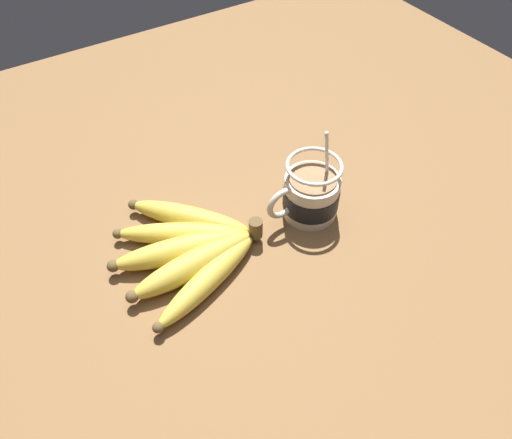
{
  "coord_description": "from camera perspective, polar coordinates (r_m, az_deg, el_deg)",
  "views": [
    {
      "loc": [
        30.08,
        38.56,
        59.04
      ],
      "look_at": [
        4.78,
        -1.71,
        6.79
      ],
      "focal_mm": 35.0,
      "sensor_mm": 36.0,
      "label": 1
    }
  ],
  "objects": [
    {
      "name": "table",
      "position": [
        0.76,
        3.76,
        -2.2
      ],
      "size": [
        138.9,
        138.9,
        2.52
      ],
      "color": "brown",
      "rests_on": "ground"
    },
    {
      "name": "coffee_mug",
      "position": [
        0.75,
        6.24,
        2.86
      ],
      "size": [
        12.03,
        8.49,
        14.89
      ],
      "color": "beige",
      "rests_on": "table"
    },
    {
      "name": "banana_bunch",
      "position": [
        0.71,
        -7.49,
        -3.3
      ],
      "size": [
        21.64,
        24.11,
        4.21
      ],
      "color": "brown",
      "rests_on": "table"
    }
  ]
}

